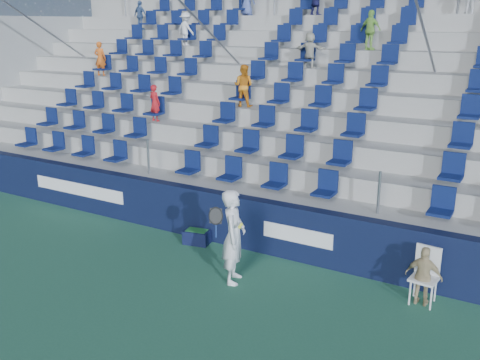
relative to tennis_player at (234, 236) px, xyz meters
name	(u,v)px	position (x,y,z in m)	size (l,w,h in m)	color
ground	(153,305)	(-0.78, -1.56, -0.95)	(70.00, 70.00, 0.00)	#2B6449
sponsor_wall	(240,221)	(-0.78, 1.58, -0.35)	(24.00, 0.32, 1.20)	black
grandstand	(326,121)	(-0.78, 6.68, 1.18)	(24.00, 8.17, 6.63)	#9A9A95
tennis_player	(234,236)	(0.00, 0.00, 0.00)	(0.73, 0.80, 1.90)	silver
line_judge_chair	(426,271)	(3.44, 1.10, -0.35)	(0.51, 0.52, 1.05)	white
line_judge	(424,276)	(3.44, 0.94, -0.39)	(0.66, 0.27, 1.12)	tan
ball_bin	(197,236)	(-1.71, 1.19, -0.77)	(0.65, 0.49, 0.33)	#0E1334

